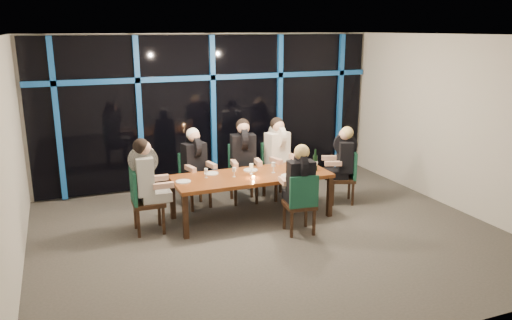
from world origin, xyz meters
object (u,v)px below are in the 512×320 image
(dining_table, at_px, (252,179))
(chair_far_right, at_px, (276,166))
(diner_end_right, at_px, (343,154))
(chair_end_left, at_px, (142,197))
(diner_far_left, at_px, (195,156))
(diner_near_mid, at_px, (300,175))
(diner_far_mid, at_px, (244,149))
(chair_far_mid, at_px, (243,170))
(wine_bottle, at_px, (315,162))
(chair_far_left, at_px, (193,177))
(diner_end_left, at_px, (146,172))
(chair_end_right, at_px, (347,174))
(diner_far_right, at_px, (279,146))
(chair_near_mid, at_px, (301,201))
(water_pitcher, at_px, (295,167))

(dining_table, height_order, chair_far_right, chair_far_right)
(diner_end_right, bearing_deg, chair_end_left, -67.64)
(diner_far_left, distance_m, diner_near_mid, 2.08)
(dining_table, distance_m, diner_far_left, 1.14)
(diner_far_mid, distance_m, diner_end_right, 1.79)
(chair_end_left, bearing_deg, chair_far_mid, -65.54)
(dining_table, bearing_deg, chair_far_right, 46.61)
(wine_bottle, bearing_deg, diner_end_right, 20.27)
(chair_far_left, relative_size, diner_end_left, 0.98)
(chair_far_right, height_order, wine_bottle, wine_bottle)
(chair_end_right, xyz_separation_m, wine_bottle, (-0.78, -0.23, 0.35))
(chair_far_mid, height_order, diner_far_mid, diner_far_mid)
(chair_far_mid, bearing_deg, diner_far_right, 0.12)
(chair_near_mid, relative_size, diner_far_right, 0.96)
(chair_far_right, xyz_separation_m, diner_far_left, (-1.55, -0.03, 0.35))
(diner_far_right, height_order, wine_bottle, diner_far_right)
(diner_end_left, relative_size, water_pitcher, 4.80)
(diner_far_right, bearing_deg, diner_far_left, 166.09)
(diner_far_mid, height_order, water_pitcher, diner_far_mid)
(chair_end_left, xyz_separation_m, diner_far_right, (2.64, 0.75, 0.42))
(wine_bottle, relative_size, water_pitcher, 1.78)
(diner_far_right, bearing_deg, chair_end_left, -176.07)
(chair_far_right, xyz_separation_m, chair_near_mid, (-0.38, -1.82, -0.04))
(diner_far_mid, xyz_separation_m, diner_far_right, (0.69, -0.01, -0.01))
(chair_far_left, bearing_deg, chair_far_mid, -15.15)
(chair_end_left, relative_size, chair_end_right, 1.06)
(water_pitcher, bearing_deg, wine_bottle, 12.71)
(dining_table, height_order, diner_end_left, diner_end_left)
(chair_end_left, height_order, chair_end_right, chair_end_left)
(chair_far_left, height_order, diner_end_left, diner_end_left)
(chair_end_right, bearing_deg, diner_far_left, -85.22)
(diner_far_left, distance_m, water_pitcher, 1.78)
(chair_far_left, xyz_separation_m, chair_end_right, (2.62, -0.86, -0.01))
(dining_table, bearing_deg, chair_end_right, 1.85)
(diner_far_mid, distance_m, diner_end_left, 2.02)
(chair_end_left, xyz_separation_m, diner_end_left, (0.09, -0.00, 0.40))
(dining_table, distance_m, chair_far_left, 1.20)
(chair_far_left, bearing_deg, dining_table, -63.89)
(dining_table, xyz_separation_m, chair_far_left, (-0.75, 0.92, -0.14))
(diner_far_left, xyz_separation_m, diner_end_right, (2.52, -0.75, -0.01))
(chair_near_mid, height_order, diner_end_right, diner_end_right)
(diner_far_left, bearing_deg, chair_far_right, -11.66)
(diner_near_mid, height_order, wine_bottle, diner_near_mid)
(chair_far_right, relative_size, diner_far_right, 1.03)
(chair_far_right, height_order, water_pitcher, chair_far_right)
(chair_far_right, height_order, diner_far_mid, diner_far_mid)
(chair_near_mid, bearing_deg, chair_far_mid, -74.30)
(diner_near_mid, xyz_separation_m, water_pitcher, (0.25, 0.66, -0.07))
(chair_near_mid, xyz_separation_m, diner_far_mid, (-0.29, 1.75, 0.46))
(chair_far_mid, height_order, chair_end_left, chair_far_mid)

